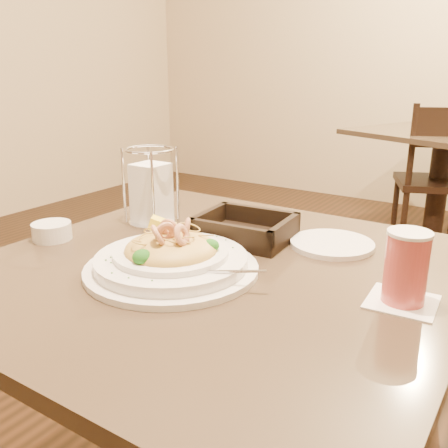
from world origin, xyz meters
The scene contains 9 objects.
main_table centered at (0.00, 0.00, 0.51)m, with size 0.90×0.90×0.75m.
background_table centered at (-0.04, 2.49, 0.51)m, with size 1.17×1.17×0.75m.
dining_chair_far centered at (-0.03, 2.36, 0.50)m, with size 0.55×0.55×0.93m.
pasta_bowl centered at (-0.06, -0.08, 0.78)m, with size 0.36×0.33×0.11m.
drink_glass centered at (0.34, 0.03, 0.81)m, with size 0.12×0.12×0.12m.
bread_basket centered at (-0.04, 0.16, 0.77)m, with size 0.21×0.18×0.06m.
napkin_caddy centered at (-0.29, 0.14, 0.83)m, with size 0.12×0.12×0.19m.
side_plate centered at (0.15, 0.22, 0.76)m, with size 0.18×0.18×0.01m, color white.
butter_ramekin centered at (-0.40, -0.08, 0.77)m, with size 0.09×0.09×0.04m, color white.
Camera 1 is at (0.51, -0.75, 1.13)m, focal length 40.00 mm.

